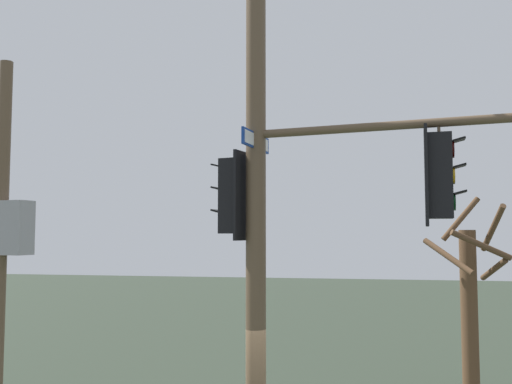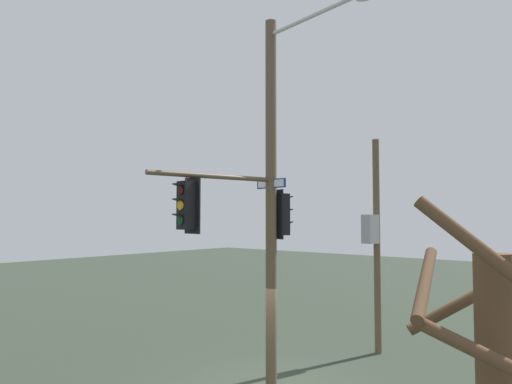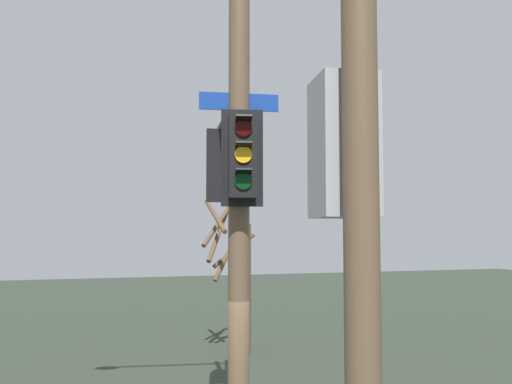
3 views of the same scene
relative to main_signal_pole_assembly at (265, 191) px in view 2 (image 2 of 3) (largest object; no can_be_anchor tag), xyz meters
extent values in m
cylinder|color=brown|center=(0.08, -0.36, -0.22)|extent=(0.29, 0.29, 9.55)
cylinder|color=silver|center=(-1.47, -0.08, 4.19)|extent=(3.12, 0.67, 0.10)
cylinder|color=brown|center=(0.41, 1.38, 0.31)|extent=(0.76, 3.51, 0.12)
cube|color=black|center=(0.55, 2.14, -0.39)|extent=(0.39, 0.34, 1.10)
cube|color=black|center=(0.53, 1.97, -0.39)|extent=(0.56, 0.10, 1.30)
cylinder|color=#2F0403|center=(0.56, 2.31, -0.05)|extent=(0.22, 0.05, 0.22)
cube|color=black|center=(0.57, 2.38, 0.07)|extent=(0.23, 0.18, 0.06)
cylinder|color=#F2A814|center=(0.56, 2.31, -0.39)|extent=(0.22, 0.05, 0.22)
cube|color=black|center=(0.57, 2.38, -0.27)|extent=(0.23, 0.18, 0.06)
cylinder|color=black|center=(0.56, 2.31, -0.73)|extent=(0.22, 0.05, 0.22)
cube|color=black|center=(0.57, 2.38, -0.61)|extent=(0.23, 0.18, 0.06)
cylinder|color=brown|center=(0.55, 2.14, 0.24)|extent=(0.04, 0.04, 0.15)
cube|color=black|center=(0.02, -0.72, -0.58)|extent=(0.42, 0.38, 1.10)
cube|color=black|center=(0.06, -0.56, -0.58)|extent=(0.55, 0.18, 1.30)
cylinder|color=#2F0403|center=(-0.02, -0.88, -0.24)|extent=(0.22, 0.08, 0.22)
cube|color=black|center=(-0.04, -0.95, -0.12)|extent=(0.24, 0.21, 0.06)
cylinder|color=#F2A814|center=(-0.02, -0.88, -0.58)|extent=(0.22, 0.08, 0.22)
cube|color=black|center=(-0.04, -0.95, -0.46)|extent=(0.24, 0.21, 0.06)
cylinder|color=black|center=(-0.02, -0.88, -0.92)|extent=(0.22, 0.08, 0.22)
cube|color=black|center=(-0.04, -0.95, -0.80)|extent=(0.24, 0.21, 0.06)
cube|color=navy|center=(0.08, -0.36, 0.22)|extent=(1.09, 0.21, 0.24)
cube|color=white|center=(0.09, -0.35, 0.22)|extent=(0.99, 0.18, 0.18)
cylinder|color=brown|center=(-0.63, -4.93, -1.56)|extent=(0.22, 0.22, 6.87)
cube|color=#99999E|center=(-0.57, -4.60, -1.04)|extent=(0.44, 0.52, 0.92)
cylinder|color=brown|center=(-5.59, 3.92, -1.41)|extent=(0.50, 1.44, 0.73)
cylinder|color=brown|center=(-6.39, 4.36, -2.01)|extent=(1.31, 0.39, 0.63)
cylinder|color=brown|center=(-6.37, 4.36, -1.01)|extent=(1.35, 0.35, 1.15)
cylinder|color=brown|center=(-5.82, 3.21, -1.68)|extent=(1.21, 1.04, 0.85)
camera|label=1|loc=(8.01, 1.05, -1.12)|focal=39.06mm
camera|label=2|loc=(-7.70, 9.37, -0.66)|focal=33.54mm
camera|label=3|loc=(-2.39, -8.02, -1.61)|focal=41.61mm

